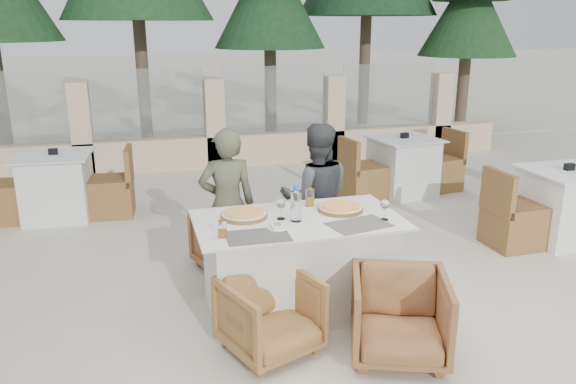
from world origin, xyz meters
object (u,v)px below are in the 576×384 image
object	(u,v)px
beer_glass_left	(222,229)
bg_table_b	(403,166)
dining_table	(298,265)
bg_table_a	(57,186)
pizza_left	(244,215)
diner_right	(316,198)
armchair_far_left	(230,241)
beer_glass_right	(310,197)
water_bottle	(296,204)
armchair_near_left	(270,315)
wine_glass_centre	(281,208)
armchair_far_right	(320,233)
pizza_right	(340,208)
armchair_near_right	(399,316)
wine_glass_corner	(385,209)
olive_dish	(278,226)
diner_left	(227,205)

from	to	relation	value
beer_glass_left	bg_table_b	xyz separation A→B (m)	(2.88, 2.92, -0.45)
dining_table	bg_table_a	size ratio (longest dim) A/B	0.98
pizza_left	diner_right	size ratio (longest dim) A/B	0.26
bg_table_b	armchair_far_left	bearing A→B (deg)	-153.92
beer_glass_right	bg_table_b	distance (m)	3.21
pizza_left	water_bottle	world-z (taller)	water_bottle
dining_table	armchair_near_left	size ratio (longest dim) A/B	2.62
pizza_left	wine_glass_centre	size ratio (longest dim) A/B	1.98
armchair_far_left	dining_table	bearing A→B (deg)	92.90
dining_table	armchair_far_left	xyz separation A→B (m)	(-0.39, 0.93, -0.11)
armchair_far_right	diner_right	size ratio (longest dim) A/B	0.44
beer_glass_right	armchair_far_left	size ratio (longest dim) A/B	0.24
pizza_right	armchair_near_left	distance (m)	1.10
armchair_near_right	armchair_near_left	bearing A→B (deg)	-178.63
wine_glass_corner	armchair_near_left	size ratio (longest dim) A/B	0.30
armchair_near_right	armchair_far_left	bearing A→B (deg)	137.03
armchair_near_right	pizza_left	bearing A→B (deg)	152.80
diner_right	water_bottle	bearing A→B (deg)	72.76
wine_glass_centre	wine_glass_corner	bearing A→B (deg)	-16.83
wine_glass_centre	armchair_far_left	distance (m)	1.11
armchair_far_left	pizza_left	bearing A→B (deg)	69.71
bg_table_a	diner_right	bearing A→B (deg)	-36.15
bg_table_b	beer_glass_right	bearing A→B (deg)	-138.22
water_bottle	beer_glass_right	size ratio (longest dim) A/B	1.92
armchair_far_left	armchair_near_left	bearing A→B (deg)	71.49
olive_dish	diner_right	xyz separation A→B (m)	(0.59, 0.90, -0.10)
armchair_near_left	bg_table_a	distance (m)	3.84
armchair_far_left	armchair_far_right	distance (m)	0.87
water_bottle	bg_table_b	distance (m)	3.60
wine_glass_centre	bg_table_b	xyz separation A→B (m)	(2.39, 2.66, -0.48)
olive_dish	armchair_far_right	distance (m)	1.36
diner_left	beer_glass_left	bearing A→B (deg)	80.77
diner_right	armchair_near_left	bearing A→B (deg)	70.67
dining_table	wine_glass_centre	xyz separation A→B (m)	(-0.13, 0.03, 0.48)
wine_glass_centre	beer_glass_right	world-z (taller)	wine_glass_centre
beer_glass_right	wine_glass_corner	bearing A→B (deg)	-47.29
armchair_far_right	diner_left	xyz separation A→B (m)	(-0.91, -0.12, 0.41)
diner_left	bg_table_a	distance (m)	2.72
diner_left	bg_table_b	bearing A→B (deg)	-142.25
pizza_left	bg_table_b	size ratio (longest dim) A/B	0.22
pizza_right	water_bottle	bearing A→B (deg)	-161.15
wine_glass_centre	armchair_far_right	distance (m)	1.20
wine_glass_centre	armchair_far_left	xyz separation A→B (m)	(-0.26, 0.90, -0.59)
armchair_far_left	bg_table_b	distance (m)	3.18
pizza_left	armchair_far_right	world-z (taller)	pizza_left
wine_glass_centre	armchair_near_left	size ratio (longest dim) A/B	0.30
wine_glass_corner	diner_right	bearing A→B (deg)	104.83
dining_table	wine_glass_centre	distance (m)	0.50
beer_glass_right	diner_left	world-z (taller)	diner_left
armchair_far_left	diner_left	bearing A→B (deg)	57.84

